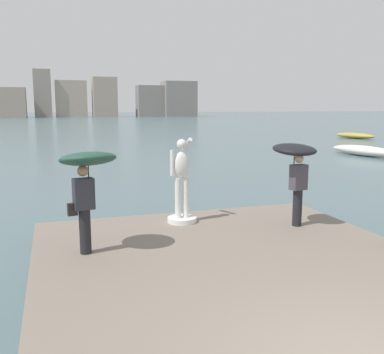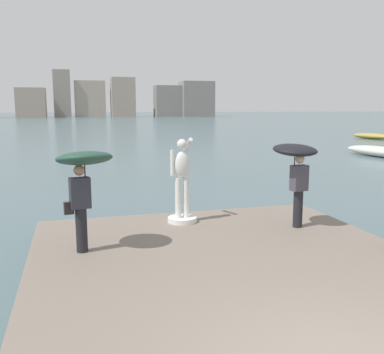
{
  "view_description": "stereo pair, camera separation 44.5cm",
  "coord_description": "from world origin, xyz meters",
  "px_view_note": "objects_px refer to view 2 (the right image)",
  "views": [
    {
      "loc": [
        -3.16,
        -3.39,
        3.23
      ],
      "look_at": [
        0.0,
        6.39,
        1.55
      ],
      "focal_mm": 40.53,
      "sensor_mm": 36.0,
      "label": 1
    },
    {
      "loc": [
        -2.73,
        -3.52,
        3.23
      ],
      "look_at": [
        0.0,
        6.39,
        1.55
      ],
      "focal_mm": 40.53,
      "sensor_mm": 36.0,
      "label": 2
    }
  ],
  "objects_px": {
    "onlooker_left": "(83,171)",
    "boat_near": "(378,151)",
    "onlooker_right": "(296,162)",
    "boat_mid": "(372,136)",
    "statue_white_figure": "(182,188)"
  },
  "relations": [
    {
      "from": "onlooker_right",
      "to": "boat_mid",
      "type": "distance_m",
      "value": 36.97
    },
    {
      "from": "onlooker_left",
      "to": "boat_near",
      "type": "height_order",
      "value": "onlooker_left"
    },
    {
      "from": "onlooker_left",
      "to": "boat_mid",
      "type": "height_order",
      "value": "onlooker_left"
    },
    {
      "from": "onlooker_left",
      "to": "boat_near",
      "type": "xyz_separation_m",
      "value": [
        18.96,
        15.26,
        -1.67
      ]
    },
    {
      "from": "onlooker_left",
      "to": "onlooker_right",
      "type": "bearing_deg",
      "value": 5.17
    },
    {
      "from": "statue_white_figure",
      "to": "boat_near",
      "type": "relative_size",
      "value": 0.39
    },
    {
      "from": "onlooker_right",
      "to": "boat_near",
      "type": "height_order",
      "value": "onlooker_right"
    },
    {
      "from": "boat_near",
      "to": "boat_mid",
      "type": "distance_m",
      "value": 16.51
    },
    {
      "from": "statue_white_figure",
      "to": "boat_near",
      "type": "height_order",
      "value": "statue_white_figure"
    },
    {
      "from": "statue_white_figure",
      "to": "boat_mid",
      "type": "distance_m",
      "value": 37.73
    },
    {
      "from": "statue_white_figure",
      "to": "boat_near",
      "type": "bearing_deg",
      "value": 39.44
    },
    {
      "from": "statue_white_figure",
      "to": "onlooker_left",
      "type": "height_order",
      "value": "statue_white_figure"
    },
    {
      "from": "statue_white_figure",
      "to": "onlooker_left",
      "type": "bearing_deg",
      "value": -145.88
    },
    {
      "from": "statue_white_figure",
      "to": "boat_mid",
      "type": "relative_size",
      "value": 0.46
    },
    {
      "from": "onlooker_right",
      "to": "boat_mid",
      "type": "height_order",
      "value": "onlooker_right"
    }
  ]
}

